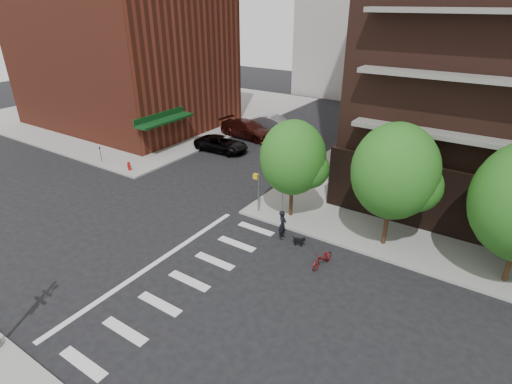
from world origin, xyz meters
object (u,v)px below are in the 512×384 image
fire_hydrant (129,165)px  dog_walker (283,225)px  parked_car_black (221,144)px  parked_car_silver (275,124)px  scooter (323,259)px  parked_car_maroon (248,129)px

fire_hydrant → dog_walker: dog_walker is taller
parked_car_black → parked_car_silver: parked_car_silver is taller
fire_hydrant → scooter: 18.70m
parked_car_black → dog_walker: size_ratio=2.81×
parked_car_silver → dog_walker: 21.06m
parked_car_black → scooter: (15.28, -11.01, -0.25)m
parked_car_black → scooter: bearing=-129.4°
fire_hydrant → parked_car_maroon: 13.02m
parked_car_maroon → scooter: bearing=-131.3°
dog_walker → parked_car_silver: bearing=18.2°
fire_hydrant → parked_car_black: (3.18, 8.01, 0.15)m
fire_hydrant → parked_car_maroon: (2.89, 12.69, 0.32)m
parked_car_maroon → parked_car_black: bearing=-172.6°
scooter → dog_walker: dog_walker is taller
parked_car_maroon → dog_walker: size_ratio=3.36×
scooter → parked_car_silver: bearing=136.3°
fire_hydrant → parked_car_maroon: parked_car_maroon is taller
parked_car_black → parked_car_maroon: 4.69m
fire_hydrant → parked_car_silver: bearing=75.8°
parked_car_silver → fire_hydrant: bearing=163.0°
scooter → dog_walker: bearing=168.1°
parked_car_maroon → parked_car_silver: (1.17, 3.29, -0.04)m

